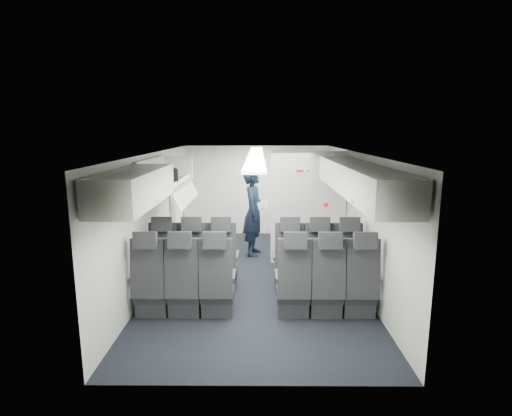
{
  "coord_description": "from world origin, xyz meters",
  "views": [
    {
      "loc": [
        0.05,
        -6.57,
        2.52
      ],
      "look_at": [
        0.0,
        0.4,
        1.15
      ],
      "focal_mm": 28.0,
      "sensor_mm": 36.0,
      "label": 1
    }
  ],
  "objects_px": {
    "seat_row_front": "(256,265)",
    "galley_unit": "(297,197)",
    "seat_row_mid": "(255,287)",
    "boarding_door": "(178,206)",
    "carry_on_bag": "(164,177)",
    "flight_attendant": "(254,212)"
  },
  "relations": [
    {
      "from": "seat_row_front",
      "to": "galley_unit",
      "type": "height_order",
      "value": "galley_unit"
    },
    {
      "from": "galley_unit",
      "to": "carry_on_bag",
      "type": "distance_m",
      "value": 4.0
    },
    {
      "from": "seat_row_front",
      "to": "carry_on_bag",
      "type": "xyz_separation_m",
      "value": [
        -1.44,
        0.16,
        1.39
      ]
    },
    {
      "from": "seat_row_front",
      "to": "boarding_door",
      "type": "xyz_separation_m",
      "value": [
        -1.64,
        2.09,
        0.55
      ]
    },
    {
      "from": "seat_row_mid",
      "to": "boarding_door",
      "type": "bearing_deg",
      "value": 118.77
    },
    {
      "from": "boarding_door",
      "to": "seat_row_mid",
      "type": "bearing_deg",
      "value": -61.23
    },
    {
      "from": "seat_row_mid",
      "to": "boarding_door",
      "type": "height_order",
      "value": "boarding_door"
    },
    {
      "from": "seat_row_front",
      "to": "boarding_door",
      "type": "height_order",
      "value": "boarding_door"
    },
    {
      "from": "galley_unit",
      "to": "boarding_door",
      "type": "xyz_separation_m",
      "value": [
        -2.59,
        -1.17,
        0.0
      ]
    },
    {
      "from": "seat_row_front",
      "to": "carry_on_bag",
      "type": "bearing_deg",
      "value": 173.63
    },
    {
      "from": "seat_row_front",
      "to": "galley_unit",
      "type": "relative_size",
      "value": 1.75
    },
    {
      "from": "seat_row_mid",
      "to": "boarding_door",
      "type": "xyz_separation_m",
      "value": [
        -1.64,
        2.99,
        0.55
      ]
    },
    {
      "from": "seat_row_mid",
      "to": "boarding_door",
      "type": "distance_m",
      "value": 3.45
    },
    {
      "from": "seat_row_mid",
      "to": "galley_unit",
      "type": "height_order",
      "value": "galley_unit"
    },
    {
      "from": "seat_row_front",
      "to": "seat_row_mid",
      "type": "xyz_separation_m",
      "value": [
        0.0,
        -0.9,
        0.0
      ]
    },
    {
      "from": "boarding_door",
      "to": "carry_on_bag",
      "type": "distance_m",
      "value": 2.11
    },
    {
      "from": "galley_unit",
      "to": "boarding_door",
      "type": "bearing_deg",
      "value": -155.72
    },
    {
      "from": "boarding_door",
      "to": "carry_on_bag",
      "type": "relative_size",
      "value": 4.45
    },
    {
      "from": "galley_unit",
      "to": "flight_attendant",
      "type": "height_order",
      "value": "galley_unit"
    },
    {
      "from": "flight_attendant",
      "to": "carry_on_bag",
      "type": "xyz_separation_m",
      "value": [
        -1.39,
        -1.69,
        0.91
      ]
    },
    {
      "from": "seat_row_mid",
      "to": "galley_unit",
      "type": "bearing_deg",
      "value": 77.12
    },
    {
      "from": "seat_row_front",
      "to": "flight_attendant",
      "type": "height_order",
      "value": "flight_attendant"
    }
  ]
}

